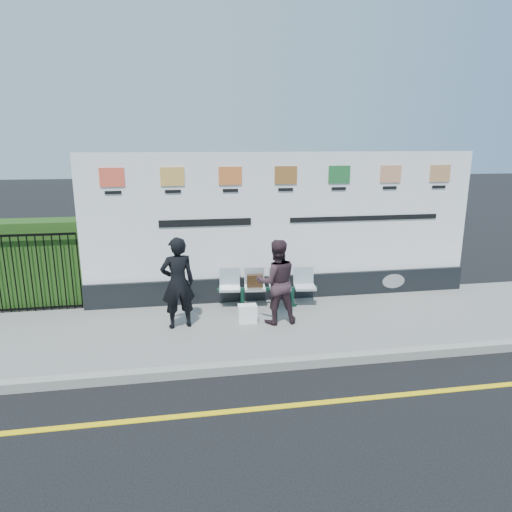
{
  "coord_description": "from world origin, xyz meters",
  "views": [
    {
      "loc": [
        -1.61,
        -5.07,
        3.3
      ],
      "look_at": [
        -0.23,
        3.0,
        1.25
      ],
      "focal_mm": 32.0,
      "sensor_mm": 36.0,
      "label": 1
    }
  ],
  "objects_px": {
    "woman_right": "(276,282)",
    "woman_left": "(178,283)",
    "bench": "(267,296)",
    "billboard": "(284,237)"
  },
  "relations": [
    {
      "from": "billboard",
      "to": "bench",
      "type": "height_order",
      "value": "billboard"
    },
    {
      "from": "bench",
      "to": "woman_left",
      "type": "distance_m",
      "value": 1.99
    },
    {
      "from": "woman_left",
      "to": "bench",
      "type": "bearing_deg",
      "value": -167.35
    },
    {
      "from": "billboard",
      "to": "woman_right",
      "type": "bearing_deg",
      "value": -108.25
    },
    {
      "from": "woman_left",
      "to": "woman_right",
      "type": "xyz_separation_m",
      "value": [
        1.73,
        -0.08,
        -0.05
      ]
    },
    {
      "from": "bench",
      "to": "billboard",
      "type": "bearing_deg",
      "value": 54.91
    },
    {
      "from": "woman_right",
      "to": "bench",
      "type": "bearing_deg",
      "value": -92.13
    },
    {
      "from": "woman_right",
      "to": "woman_left",
      "type": "bearing_deg",
      "value": -4.5
    },
    {
      "from": "bench",
      "to": "woman_left",
      "type": "height_order",
      "value": "woman_left"
    },
    {
      "from": "billboard",
      "to": "bench",
      "type": "relative_size",
      "value": 4.21
    }
  ]
}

